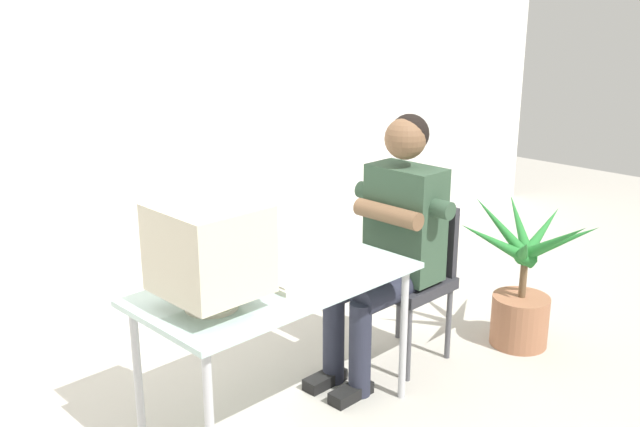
{
  "coord_description": "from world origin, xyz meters",
  "views": [
    {
      "loc": [
        -1.89,
        -2.17,
        1.87
      ],
      "look_at": [
        0.26,
        0.0,
        0.96
      ],
      "focal_mm": 39.92,
      "sensor_mm": 36.0,
      "label": 1
    }
  ],
  "objects": [
    {
      "name": "ground_plane",
      "position": [
        0.0,
        0.0,
        0.0
      ],
      "size": [
        12.0,
        12.0,
        0.0
      ],
      "primitive_type": "plane",
      "color": "#B2ADA3"
    },
    {
      "name": "wall_back",
      "position": [
        0.3,
        1.4,
        1.5
      ],
      "size": [
        8.0,
        0.1,
        3.0
      ],
      "primitive_type": "cube",
      "color": "silver",
      "rests_on": "ground_plane"
    },
    {
      "name": "desk",
      "position": [
        0.0,
        0.0,
        0.64
      ],
      "size": [
        1.26,
        0.62,
        0.71
      ],
      "color": "#B7B7BC",
      "rests_on": "ground_plane"
    },
    {
      "name": "crt_monitor",
      "position": [
        -0.37,
        -0.03,
        0.95
      ],
      "size": [
        0.38,
        0.39,
        0.42
      ],
      "color": "beige",
      "rests_on": "desk"
    },
    {
      "name": "keyboard",
      "position": [
        -0.02,
        0.03,
        0.72
      ],
      "size": [
        0.17,
        0.41,
        0.03
      ],
      "color": "beige",
      "rests_on": "desk"
    },
    {
      "name": "office_chair",
      "position": [
        0.95,
        0.0,
        0.49
      ],
      "size": [
        0.4,
        0.4,
        0.85
      ],
      "color": "#4C4C51",
      "rests_on": "ground_plane"
    },
    {
      "name": "person_seated",
      "position": [
        0.77,
        0.0,
        0.73
      ],
      "size": [
        0.72,
        0.59,
        1.34
      ],
      "color": "#334C38",
      "rests_on": "ground_plane"
    },
    {
      "name": "potted_plant",
      "position": [
        1.49,
        -0.36,
        0.35
      ],
      "size": [
        0.75,
        0.68,
        0.86
      ],
      "color": "#9E6647",
      "rests_on": "ground_plane"
    }
  ]
}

